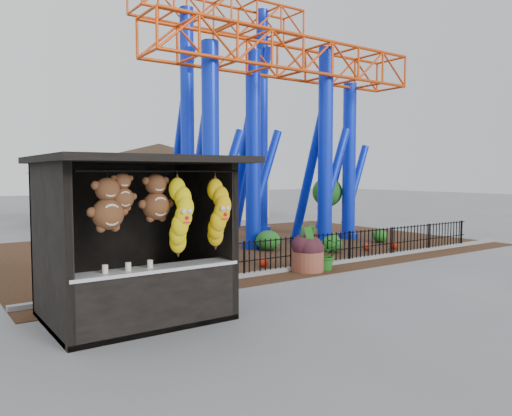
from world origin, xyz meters
TOP-DOWN VIEW (x-y plane):
  - ground at (0.00, 0.00)m, footprint 120.00×120.00m
  - mulch_bed at (4.00, 8.00)m, footprint 18.00×12.00m
  - curb at (4.00, 3.00)m, footprint 18.00×0.18m
  - prize_booth at (-3.01, 0.89)m, footprint 3.50×3.40m
  - picket_fence at (4.90, 3.00)m, footprint 12.20×0.06m
  - roller_coaster at (5.12, 8.23)m, footprint 11.00×6.37m
  - terracotta_planter at (2.76, 2.68)m, footprint 1.19×1.19m
  - planter_foliage at (2.76, 2.68)m, footprint 0.70×0.70m
  - potted_plant at (3.30, 2.51)m, footprint 1.05×0.98m
  - landscaping at (4.97, 5.69)m, footprint 8.32×3.14m
  - pavilion at (6.00, 20.00)m, footprint 15.00×15.00m

SIDE VIEW (x-z plane):
  - ground at x=0.00m, z-range 0.00..0.00m
  - mulch_bed at x=4.00m, z-range 0.00..0.02m
  - curb at x=4.00m, z-range 0.00..0.12m
  - terracotta_planter at x=2.76m, z-range 0.00..0.59m
  - landscaping at x=4.97m, z-range -0.05..0.68m
  - potted_plant at x=3.30m, z-range 0.00..0.95m
  - picket_fence at x=4.90m, z-range 0.00..1.00m
  - planter_foliage at x=2.76m, z-range 0.59..1.23m
  - prize_booth at x=-3.01m, z-range -0.02..3.10m
  - pavilion at x=6.00m, z-range 0.67..5.47m
  - roller_coaster at x=5.12m, z-range 1.03..11.85m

